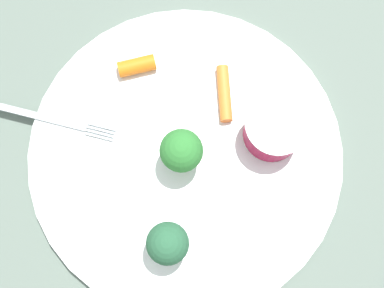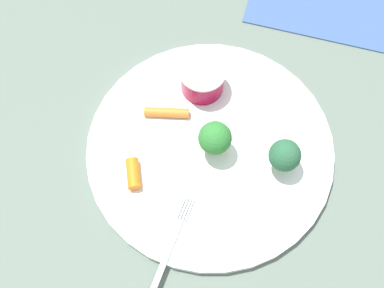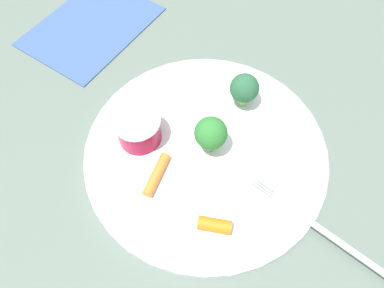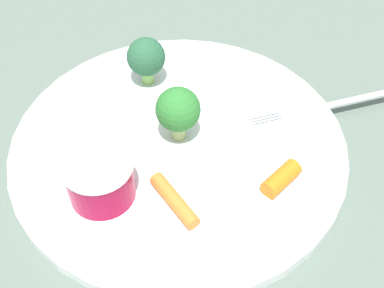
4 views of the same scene
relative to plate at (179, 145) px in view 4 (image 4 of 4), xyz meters
name	(u,v)px [view 4 (image 4 of 4)]	position (x,y,z in m)	size (l,w,h in m)	color
ground_plane	(179,150)	(0.00, 0.00, -0.01)	(2.40, 2.40, 0.00)	#56655B
plate	(179,145)	(0.00, 0.00, 0.00)	(0.30, 0.30, 0.01)	white
sauce_cup	(100,179)	(0.06, -0.06, 0.03)	(0.06, 0.06, 0.04)	maroon
broccoli_floret_0	(146,58)	(-0.08, -0.03, 0.04)	(0.04, 0.04, 0.05)	#80BD56
broccoli_floret_1	(184,110)	(-0.01, 0.00, 0.04)	(0.04, 0.04, 0.05)	#94AF67
carrot_stick_0	(168,200)	(0.07, 0.00, 0.01)	(0.01, 0.01, 0.06)	orange
carrot_stick_1	(281,178)	(0.05, 0.09, 0.01)	(0.02, 0.02, 0.04)	orange
fork	(342,103)	(-0.05, 0.16, 0.01)	(0.07, 0.19, 0.00)	#B3BDC2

